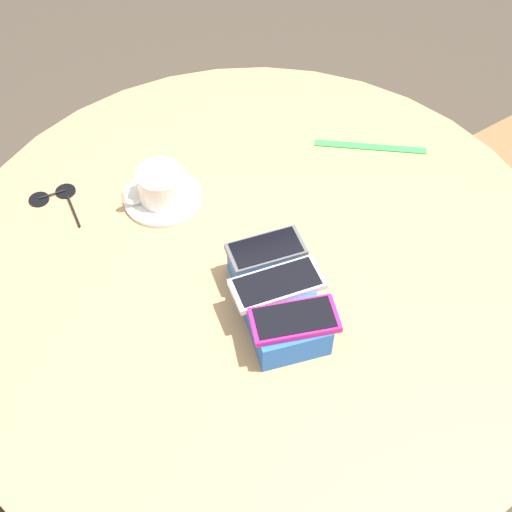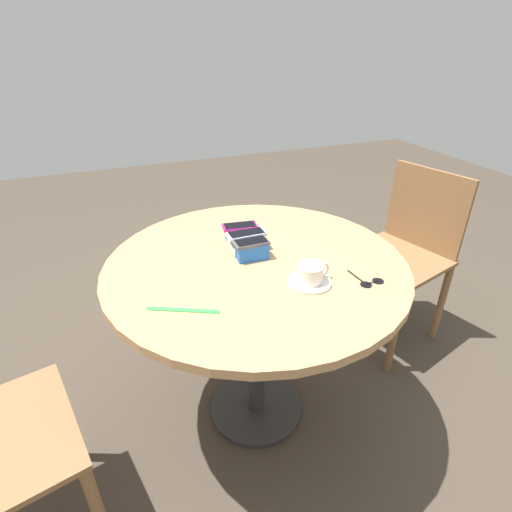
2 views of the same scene
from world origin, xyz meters
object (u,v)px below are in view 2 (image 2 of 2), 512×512
at_px(round_table, 256,286).
at_px(phone_gray, 251,242).
at_px(phone_box, 246,242).
at_px(chair_far_side, 402,253).
at_px(phone_white, 246,234).
at_px(phone_magenta, 240,226).
at_px(saucer, 310,282).
at_px(coffee_cup, 311,273).
at_px(lanyard_strap, 183,310).
at_px(sunglasses, 370,282).

height_order(round_table, phone_gray, phone_gray).
xyz_separation_m(phone_box, phone_gray, (0.07, -0.01, 0.03)).
height_order(phone_box, chair_far_side, chair_far_side).
relative_size(phone_box, phone_white, 1.50).
relative_size(phone_magenta, phone_white, 0.97).
bearing_deg(chair_far_side, phone_gray, -76.54).
distance_m(saucer, chair_far_side, 0.95).
relative_size(round_table, coffee_cup, 9.27).
bearing_deg(coffee_cup, saucer, -85.34).
height_order(lanyard_strap, chair_far_side, chair_far_side).
relative_size(phone_magenta, sunglasses, 1.21).
xyz_separation_m(round_table, coffee_cup, (0.20, 0.11, 0.14)).
distance_m(coffee_cup, chair_far_side, 0.96).
relative_size(phone_box, sunglasses, 1.87).
distance_m(phone_gray, chair_far_side, 0.99).
relative_size(lanyard_strap, sunglasses, 1.87).
relative_size(coffee_cup, sunglasses, 1.00).
xyz_separation_m(phone_magenta, coffee_cup, (0.36, 0.11, -0.03)).
bearing_deg(phone_gray, round_table, 17.07).
bearing_deg(lanyard_strap, coffee_cup, 89.06).
bearing_deg(phone_white, phone_gray, -3.67).
distance_m(coffee_cup, sunglasses, 0.20).
bearing_deg(saucer, lanyard_strap, -90.98).
distance_m(saucer, lanyard_strap, 0.41).
xyz_separation_m(round_table, chair_far_side, (-0.24, 0.90, -0.17)).
height_order(phone_box, phone_gray, phone_gray).
relative_size(saucer, chair_far_side, 0.16).
bearing_deg(phone_box, lanyard_strap, -46.55).
bearing_deg(round_table, coffee_cup, 29.35).
distance_m(phone_box, lanyard_strap, 0.42).
bearing_deg(phone_gray, sunglasses, 45.62).
bearing_deg(phone_white, phone_magenta, 176.05).
bearing_deg(phone_magenta, saucer, 16.38).
distance_m(phone_white, sunglasses, 0.47).
xyz_separation_m(phone_gray, coffee_cup, (0.22, 0.12, -0.03)).
distance_m(lanyard_strap, sunglasses, 0.60).
relative_size(round_table, saucer, 7.56).
bearing_deg(saucer, coffee_cup, 94.66).
relative_size(phone_magenta, saucer, 0.98).
xyz_separation_m(phone_white, lanyard_strap, (0.28, -0.30, -0.06)).
bearing_deg(phone_white, coffee_cup, 21.33).
relative_size(phone_gray, sunglasses, 1.07).
xyz_separation_m(phone_gray, lanyard_strap, (0.21, -0.30, -0.06)).
bearing_deg(phone_white, phone_box, 150.75).
height_order(round_table, sunglasses, sunglasses).
bearing_deg(sunglasses, phone_magenta, -146.17).
height_order(saucer, sunglasses, saucer).
distance_m(phone_white, saucer, 0.32).
xyz_separation_m(lanyard_strap, sunglasses, (0.08, 0.59, 0.00)).
height_order(phone_box, phone_white, phone_white).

